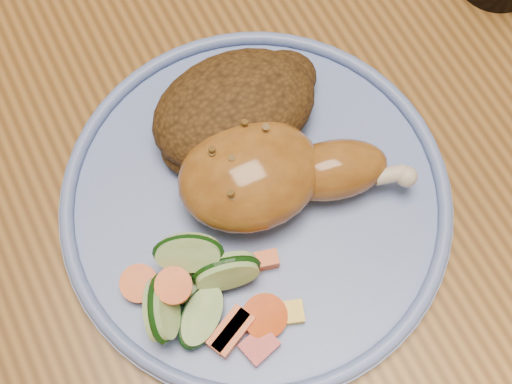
{
  "coord_description": "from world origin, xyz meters",
  "views": [
    {
      "loc": [
        -0.15,
        -0.31,
        1.23
      ],
      "look_at": [
        -0.07,
        -0.15,
        0.78
      ],
      "focal_mm": 50.0,
      "sensor_mm": 36.0,
      "label": 1
    }
  ],
  "objects": [
    {
      "name": "dining_table",
      "position": [
        0.0,
        0.0,
        0.67
      ],
      "size": [
        0.9,
        1.4,
        0.75
      ],
      "color": "brown",
      "rests_on": "ground"
    },
    {
      "name": "vegetable_pile",
      "position": [
        -0.13,
        -0.19,
        0.78
      ],
      "size": [
        0.11,
        0.11,
        0.05
      ],
      "color": "#A50A05",
      "rests_on": "plate"
    },
    {
      "name": "plate_rim",
      "position": [
        -0.07,
        -0.15,
        0.77
      ],
      "size": [
        0.27,
        0.27,
        0.01
      ],
      "primitive_type": "torus",
      "color": "#6780C7",
      "rests_on": "plate"
    },
    {
      "name": "chicken_leg",
      "position": [
        -0.06,
        -0.14,
        0.79
      ],
      "size": [
        0.16,
        0.1,
        0.05
      ],
      "color": "#A16221",
      "rests_on": "plate"
    },
    {
      "name": "ground",
      "position": [
        0.0,
        0.0,
        0.0
      ],
      "size": [
        4.0,
        4.0,
        0.0
      ],
      "primitive_type": "plane",
      "color": "brown",
      "rests_on": "ground"
    },
    {
      "name": "rice_pilaf",
      "position": [
        -0.05,
        -0.09,
        0.78
      ],
      "size": [
        0.13,
        0.09,
        0.05
      ],
      "color": "#492E12",
      "rests_on": "plate"
    },
    {
      "name": "plate",
      "position": [
        -0.07,
        -0.15,
        0.76
      ],
      "size": [
        0.28,
        0.28,
        0.01
      ],
      "primitive_type": "cylinder",
      "color": "#6780C7",
      "rests_on": "dining_table"
    }
  ]
}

